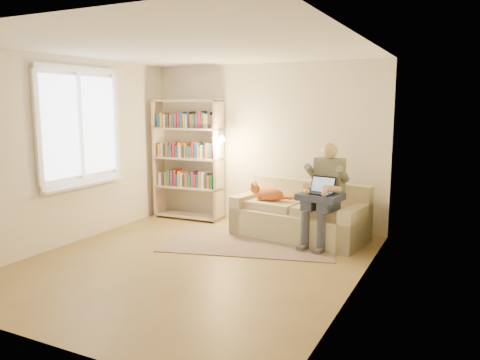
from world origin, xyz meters
The scene contains 14 objects.
floor centered at (0.00, 0.00, 0.00)m, with size 4.50×4.50×0.00m, color olive.
ceiling centered at (0.00, 0.00, 2.60)m, with size 4.00×4.50×0.02m, color white.
wall_left centered at (-2.00, 0.00, 1.30)m, with size 0.02×4.50×2.60m, color silver.
wall_right centered at (2.00, 0.00, 1.30)m, with size 0.02×4.50×2.60m, color silver.
wall_back centered at (0.00, 2.25, 1.30)m, with size 4.00×0.02×2.60m, color silver.
wall_front centered at (0.00, -2.25, 1.30)m, with size 4.00×0.02×2.60m, color silver.
window centered at (-1.95, 0.20, 1.38)m, with size 0.12×1.52×1.69m.
sofa centered at (0.82, 1.68, 0.30)m, with size 2.03×1.14×0.82m.
person centered at (1.25, 1.47, 0.80)m, with size 0.48×0.69×1.43m.
cat centered at (0.34, 1.63, 0.63)m, with size 0.67×0.29×0.24m.
blanket centered at (1.22, 1.33, 0.71)m, with size 0.56×0.46×0.09m, color #2A324A.
laptop centered at (1.23, 1.34, 0.81)m, with size 0.39×0.34×0.29m.
bookshelf centered at (-1.27, 1.90, 1.13)m, with size 1.37×0.37×2.05m.
rug centered at (0.28, 1.12, 0.01)m, with size 2.40×1.42×0.01m, color #7F6A5D.
Camera 1 is at (3.02, -4.75, 1.95)m, focal length 35.00 mm.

